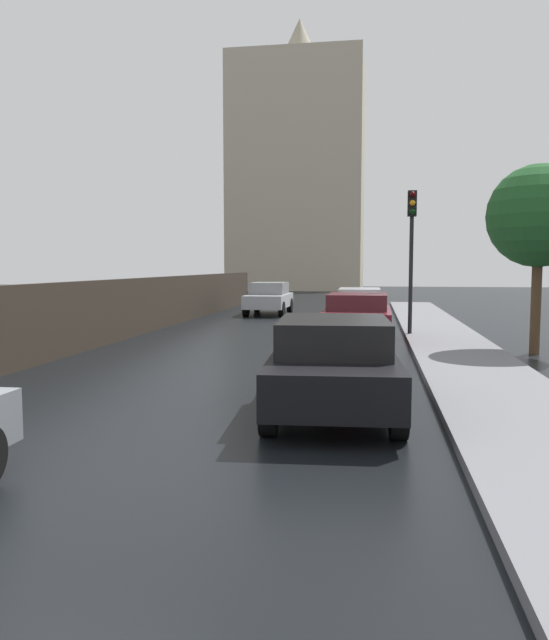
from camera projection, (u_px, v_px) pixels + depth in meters
ground at (54, 492)px, 6.00m from camera, size 120.00×120.00×0.00m
car_black_near_kerb at (333, 363)px, 9.18m from camera, size 2.07×4.19×1.41m
car_maroon_mid_road at (357, 317)px, 17.35m from camera, size 1.94×3.87×1.40m
car_silver_behind_camera at (269, 298)px, 27.72m from camera, size 1.79×3.84×1.43m
car_white_far_lane at (359, 307)px, 22.16m from camera, size 1.77×4.57×1.37m
traffic_light at (412, 235)px, 18.41m from camera, size 0.26×0.39×4.25m
street_tree_near at (539, 217)px, 15.02m from camera, size 2.50×2.50×4.64m
distant_tower at (299, 175)px, 57.00m from camera, size 11.73×10.73×24.40m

